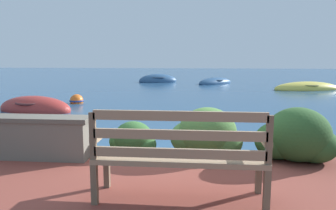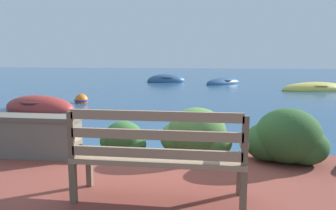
{
  "view_description": "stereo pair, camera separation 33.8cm",
  "coord_description": "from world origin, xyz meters",
  "px_view_note": "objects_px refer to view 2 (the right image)",
  "views": [
    {
      "loc": [
        0.46,
        -4.86,
        1.64
      ],
      "look_at": [
        -0.32,
        3.27,
        0.41
      ],
      "focal_mm": 35.0,
      "sensor_mm": 36.0,
      "label": 1
    },
    {
      "loc": [
        0.8,
        -4.83,
        1.64
      ],
      "look_at": [
        -0.32,
        3.27,
        0.41
      ],
      "focal_mm": 35.0,
      "sensor_mm": 36.0,
      "label": 2
    }
  ],
  "objects_px": {
    "park_bench": "(158,153)",
    "rowboat_mid": "(316,89)",
    "mooring_buoy": "(81,100)",
    "rowboat_nearest": "(39,108)",
    "rowboat_far": "(223,83)",
    "rowboat_outer": "(166,81)"
  },
  "relations": [
    {
      "from": "rowboat_far",
      "to": "rowboat_outer",
      "type": "relative_size",
      "value": 0.97
    },
    {
      "from": "rowboat_outer",
      "to": "mooring_buoy",
      "type": "xyz_separation_m",
      "value": [
        -1.65,
        -9.65,
        0.0
      ]
    },
    {
      "from": "rowboat_nearest",
      "to": "mooring_buoy",
      "type": "relative_size",
      "value": 5.0
    },
    {
      "from": "park_bench",
      "to": "mooring_buoy",
      "type": "bearing_deg",
      "value": 122.55
    },
    {
      "from": "park_bench",
      "to": "rowboat_far",
      "type": "xyz_separation_m",
      "value": [
        1.11,
        16.68,
        -0.65
      ]
    },
    {
      "from": "rowboat_nearest",
      "to": "rowboat_far",
      "type": "relative_size",
      "value": 1.0
    },
    {
      "from": "rowboat_mid",
      "to": "mooring_buoy",
      "type": "distance_m",
      "value": 11.01
    },
    {
      "from": "rowboat_mid",
      "to": "rowboat_far",
      "type": "xyz_separation_m",
      "value": [
        -4.3,
        3.18,
        -0.0
      ]
    },
    {
      "from": "park_bench",
      "to": "mooring_buoy",
      "type": "relative_size",
      "value": 3.29
    },
    {
      "from": "park_bench",
      "to": "rowboat_mid",
      "type": "height_order",
      "value": "park_bench"
    },
    {
      "from": "rowboat_mid",
      "to": "rowboat_far",
      "type": "height_order",
      "value": "rowboat_mid"
    },
    {
      "from": "rowboat_nearest",
      "to": "rowboat_mid",
      "type": "distance_m",
      "value": 12.49
    },
    {
      "from": "rowboat_nearest",
      "to": "rowboat_mid",
      "type": "xyz_separation_m",
      "value": [
        10.15,
        7.28,
        -0.01
      ]
    },
    {
      "from": "rowboat_far",
      "to": "mooring_buoy",
      "type": "relative_size",
      "value": 5.01
    },
    {
      "from": "park_bench",
      "to": "mooring_buoy",
      "type": "xyz_separation_m",
      "value": [
        -4.12,
        7.97,
        -0.62
      ]
    },
    {
      "from": "rowboat_far",
      "to": "rowboat_mid",
      "type": "bearing_deg",
      "value": 97.61
    },
    {
      "from": "mooring_buoy",
      "to": "rowboat_outer",
      "type": "bearing_deg",
      "value": 80.31
    },
    {
      "from": "rowboat_nearest",
      "to": "rowboat_mid",
      "type": "bearing_deg",
      "value": -132.52
    },
    {
      "from": "rowboat_mid",
      "to": "rowboat_far",
      "type": "bearing_deg",
      "value": -51.12
    },
    {
      "from": "rowboat_mid",
      "to": "rowboat_outer",
      "type": "height_order",
      "value": "rowboat_outer"
    },
    {
      "from": "rowboat_nearest",
      "to": "rowboat_outer",
      "type": "bearing_deg",
      "value": -89.44
    },
    {
      "from": "park_bench",
      "to": "rowboat_outer",
      "type": "bearing_deg",
      "value": 103.21
    }
  ]
}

